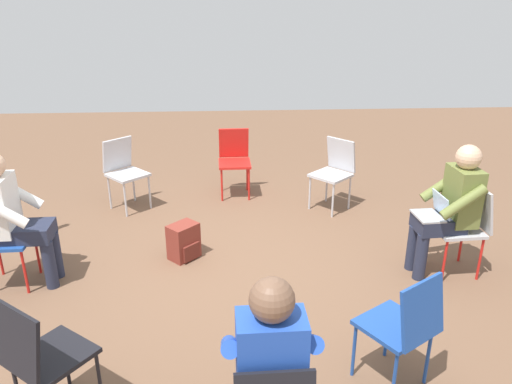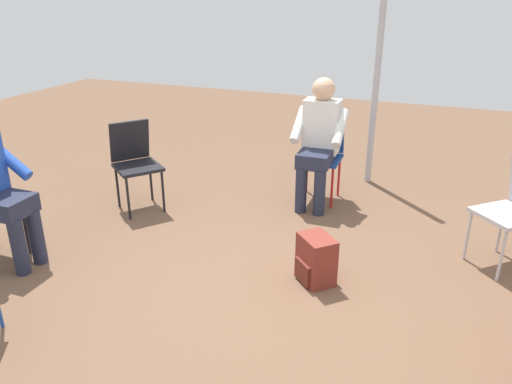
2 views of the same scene
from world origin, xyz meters
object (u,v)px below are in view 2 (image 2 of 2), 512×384
(chair_southwest, at_px, (135,159))
(person_in_white, at_px, (319,136))
(chair_west, at_px, (322,151))
(backpack_near_laptop_user, at_px, (316,262))

(chair_southwest, distance_m, person_in_white, 1.78)
(chair_west, bearing_deg, chair_southwest, 27.90)
(chair_southwest, distance_m, backpack_near_laptop_user, 2.12)
(chair_southwest, height_order, chair_west, same)
(chair_west, height_order, person_in_white, person_in_white)
(chair_southwest, relative_size, person_in_white, 0.69)
(chair_west, distance_m, backpack_near_laptop_user, 1.65)
(backpack_near_laptop_user, bearing_deg, chair_southwest, -108.36)
(chair_southwest, xyz_separation_m, chair_west, (-0.91, 1.60, 0.00))
(person_in_white, xyz_separation_m, backpack_near_laptop_user, (1.40, 0.38, -0.54))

